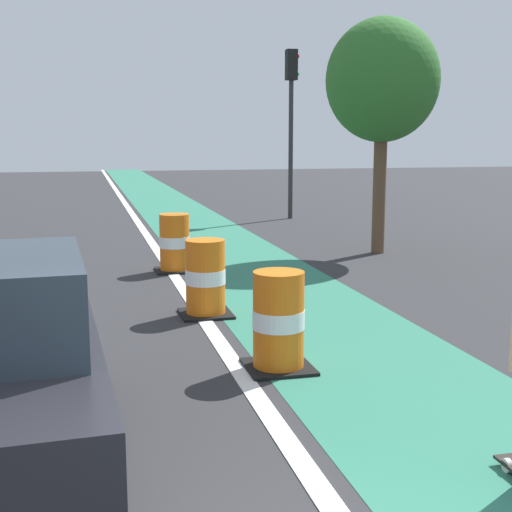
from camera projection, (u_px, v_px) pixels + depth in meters
bike_lane_strip at (229, 253)px, 15.46m from camera, size 2.50×80.00×0.01m
lane_divider_stripe at (160, 255)px, 15.11m from camera, size 0.20×80.00×0.01m
traffic_barrel_front at (279, 322)px, 7.68m from camera, size 0.73×0.73×1.09m
traffic_barrel_mid at (205, 279)px, 10.01m from camera, size 0.73×0.73×1.09m
traffic_barrel_back at (175, 244)px, 13.28m from camera, size 0.73×0.73×1.09m
traffic_light_corner at (291, 104)px, 21.38m from camera, size 0.41×0.32×5.10m
street_tree_sidewalk at (382, 82)px, 14.87m from camera, size 2.40×2.40×5.00m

